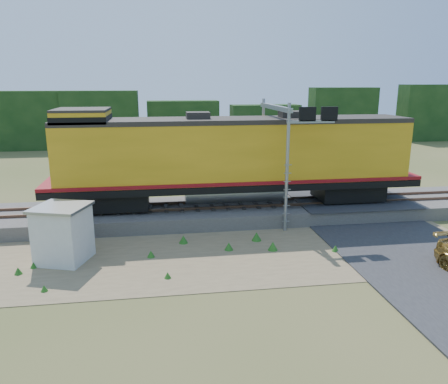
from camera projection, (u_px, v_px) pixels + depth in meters
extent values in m
plane|color=#475123|center=(264.00, 255.00, 20.82)|extent=(140.00, 140.00, 0.00)
cube|color=slate|center=(241.00, 211.00, 26.47)|extent=(70.00, 5.00, 0.80)
cube|color=brown|center=(243.00, 207.00, 25.66)|extent=(70.00, 0.10, 0.16)
cube|color=brown|center=(239.00, 200.00, 27.04)|extent=(70.00, 0.10, 0.16)
cube|color=#8C7754|center=(221.00, 253.00, 21.01)|extent=(26.00, 8.00, 0.03)
cube|color=#38383A|center=(350.00, 200.00, 27.38)|extent=(7.00, 5.20, 0.06)
cube|color=#38383A|center=(280.00, 165.00, 42.91)|extent=(7.00, 24.00, 0.08)
cube|color=black|center=(195.00, 119.00, 56.44)|extent=(36.00, 3.00, 6.50)
cube|color=black|center=(114.00, 199.00, 25.14)|extent=(3.94, 2.51, 0.98)
cube|color=black|center=(348.00, 190.00, 27.19)|extent=(3.94, 2.51, 0.98)
cube|color=black|center=(235.00, 183.00, 25.99)|extent=(21.87, 3.28, 0.39)
cylinder|color=gray|center=(235.00, 192.00, 26.12)|extent=(6.01, 1.31, 1.31)
cube|color=gold|center=(236.00, 152.00, 25.53)|extent=(20.23, 3.17, 3.39)
cube|color=maroon|center=(235.00, 178.00, 25.91)|extent=(21.87, 3.33, 0.20)
cube|color=#28231E|center=(236.00, 120.00, 25.08)|extent=(20.23, 3.23, 0.26)
cube|color=gold|center=(82.00, 118.00, 23.78)|extent=(2.84, 3.17, 0.77)
cube|color=#28231E|center=(81.00, 110.00, 23.68)|extent=(2.84, 3.23, 0.13)
cube|color=black|center=(82.00, 119.00, 23.80)|extent=(2.90, 3.23, 0.38)
cube|color=maroon|center=(55.00, 163.00, 24.15)|extent=(0.11, 2.19, 1.31)
cube|color=#28231E|center=(198.00, 116.00, 24.70)|extent=(1.31, 1.09, 0.49)
cube|color=#28231E|center=(291.00, 115.00, 25.49)|extent=(1.31, 1.09, 0.49)
cube|color=silver|center=(63.00, 235.00, 19.82)|extent=(2.56, 2.56, 2.53)
cube|color=gray|center=(60.00, 207.00, 19.50)|extent=(2.81, 2.81, 0.12)
cylinder|color=gray|center=(287.00, 169.00, 23.31)|extent=(0.18, 0.18, 6.98)
cylinder|color=gray|center=(263.00, 153.00, 28.68)|extent=(0.18, 0.18, 6.98)
cube|color=gray|center=(275.00, 107.00, 25.23)|extent=(0.25, 6.20, 0.25)
cube|color=gray|center=(311.00, 122.00, 22.87)|extent=(2.59, 0.15, 0.15)
cube|color=black|center=(307.00, 114.00, 22.74)|extent=(0.90, 0.15, 0.75)
cube|color=black|center=(329.00, 114.00, 22.92)|extent=(0.90, 0.15, 0.75)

